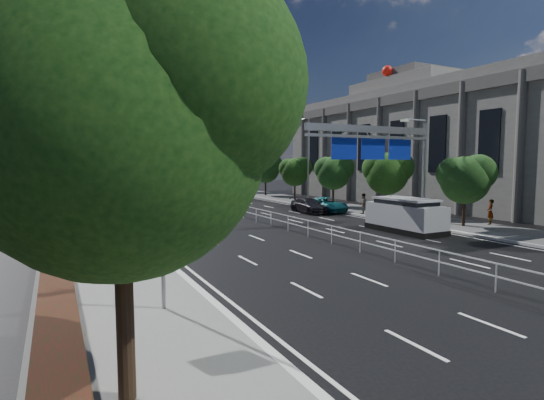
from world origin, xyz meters
TOP-DOWN VIEW (x-y plane):
  - ground at (0.00, 0.00)m, footprint 160.00×160.00m
  - sidewalk_near at (-11.50, 0.00)m, footprint 5.00×140.00m
  - kerb_near at (-9.00, 0.00)m, footprint 0.25×140.00m
  - median_fence at (0.00, 22.50)m, footprint 0.05×85.00m
  - hedge_near at (-13.30, 5.00)m, footprint 1.00×36.00m
  - toilet_sign at (-10.95, 0.00)m, footprint 1.62×0.18m
  - overhead_gantry at (6.74, 10.05)m, footprint 10.24×0.38m
  - streetlight_far at (10.50, 26.00)m, footprint 2.78×2.40m
  - civic_hall at (23.72, 22.00)m, footprint 14.40×36.00m
  - near_tree_big at (-12.13, -4.53)m, footprint 5.72×5.33m
  - near_tree_back at (-11.94, 17.97)m, footprint 4.84×4.51m
  - far_tree_c at (11.24, 6.98)m, footprint 3.52×3.28m
  - far_tree_d at (11.25, 14.48)m, footprint 3.85×3.59m
  - far_tree_e at (11.25, 21.98)m, footprint 3.63×3.38m
  - far_tree_f at (11.24, 29.48)m, footprint 3.52×3.28m
  - far_tree_g at (11.25, 36.98)m, footprint 3.96×3.69m
  - far_tree_h at (11.24, 44.48)m, footprint 3.41×3.18m
  - white_minivan at (-4.69, 28.26)m, footprint 2.31×5.09m
  - red_bus at (-7.50, 42.16)m, footprint 3.65×11.95m
  - near_car_silver at (-5.63, 35.67)m, footprint 1.88×4.65m
  - near_car_dark at (-6.36, 60.83)m, footprint 1.64×4.67m
  - silver_minivan at (6.50, 7.58)m, footprint 2.22×5.21m
  - parked_car_teal at (8.30, 19.00)m, footprint 2.44×4.76m
  - parked_car_dark at (6.50, 19.00)m, footprint 1.80×4.39m
  - pedestrian_a at (13.40, 6.62)m, footprint 0.75×0.66m
  - pedestrian_b at (9.60, 15.49)m, footprint 0.87×0.71m

SIDE VIEW (x-z plane):
  - ground at x=0.00m, z-range 0.00..0.00m
  - sidewalk_near at x=-11.50m, z-range 0.00..0.14m
  - kerb_near at x=-9.00m, z-range -0.01..0.15m
  - hedge_near at x=-13.30m, z-range 0.14..0.58m
  - median_fence at x=0.00m, z-range 0.01..1.04m
  - parked_car_dark at x=6.50m, z-range 0.00..1.27m
  - parked_car_teal at x=8.30m, z-range 0.00..1.29m
  - near_car_dark at x=-6.36m, z-range 0.00..1.54m
  - near_car_silver at x=-5.63m, z-range 0.00..1.58m
  - pedestrian_b at x=9.60m, z-range 0.14..1.83m
  - pedestrian_a at x=13.40m, z-range 0.14..1.88m
  - silver_minivan at x=6.50m, z-range -0.02..2.15m
  - white_minivan at x=-4.69m, z-range -0.02..2.16m
  - red_bus at x=-7.50m, z-range 0.07..3.59m
  - toilet_sign at x=-10.95m, z-range 0.77..5.11m
  - far_tree_h at x=11.24m, z-range 0.97..5.88m
  - far_tree_c at x=11.24m, z-range 0.95..5.90m
  - far_tree_f at x=11.24m, z-range 0.98..6.00m
  - far_tree_e at x=11.25m, z-range 0.99..6.12m
  - far_tree_d at x=11.25m, z-range 1.02..6.36m
  - far_tree_g at x=11.25m, z-range 1.03..6.48m
  - near_tree_back at x=-11.94m, z-range 1.27..7.96m
  - streetlight_far at x=10.50m, z-range 0.71..9.71m
  - near_tree_big at x=-12.13m, z-range 1.42..9.13m
  - overhead_gantry at x=6.74m, z-range 1.88..9.33m
  - civic_hall at x=23.72m, z-range -0.91..13.44m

